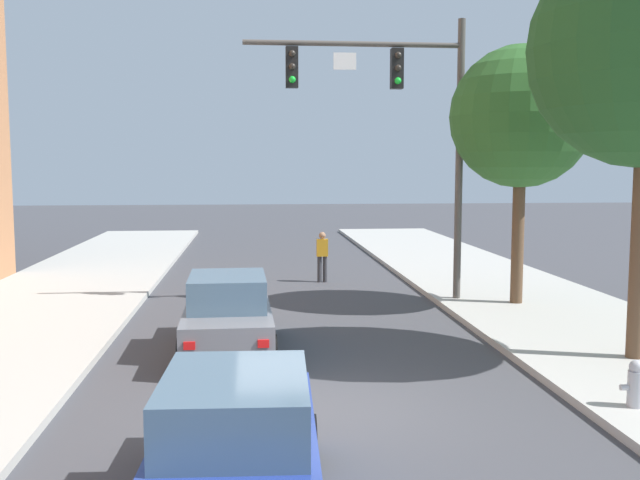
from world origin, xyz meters
TOP-DOWN VIEW (x-y plane):
  - ground_plane at (0.00, 0.00)m, footprint 120.00×120.00m
  - traffic_signal_mast at (2.97, 8.29)m, footprint 5.89×0.38m
  - car_lead_grey at (-1.50, 3.66)m, footprint 1.90×4.27m
  - car_following_blue at (-1.19, -3.26)m, footprint 1.97×4.30m
  - pedestrian_crossing_road at (1.28, 12.24)m, footprint 0.36×0.22m
  - fire_hydrant at (4.73, -0.69)m, footprint 0.48×0.24m
  - street_tree_second at (5.99, 7.49)m, footprint 3.69×3.69m

SIDE VIEW (x-z plane):
  - ground_plane at x=0.00m, z-range 0.00..0.00m
  - fire_hydrant at x=4.73m, z-range 0.15..0.87m
  - car_lead_grey at x=-1.50m, z-range -0.08..1.52m
  - car_following_blue at x=-1.19m, z-range -0.08..1.52m
  - pedestrian_crossing_road at x=1.28m, z-range 0.09..1.73m
  - street_tree_second at x=5.99m, z-range 1.65..8.39m
  - traffic_signal_mast at x=2.97m, z-range 1.56..9.06m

